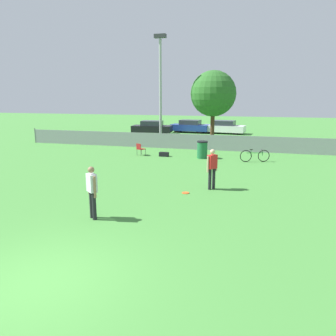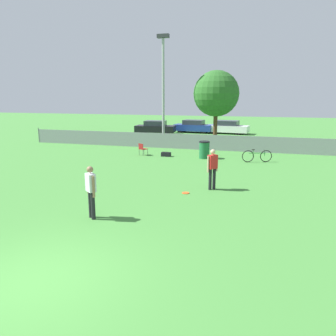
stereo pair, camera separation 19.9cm
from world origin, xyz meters
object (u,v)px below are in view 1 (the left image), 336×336
(tree_near_pole, at_px, (213,94))
(player_receiver_white, at_px, (92,189))
(trash_bin, at_px, (202,150))
(gear_bag_sideline, at_px, (164,154))
(parked_car_dark, at_px, (152,127))
(parked_car_blue, at_px, (190,126))
(light_pole, at_px, (160,81))
(folding_chair_sideline, at_px, (140,148))
(parked_car_white, at_px, (223,127))
(player_thrower_red, at_px, (212,167))
(bicycle_sideline, at_px, (255,156))
(frisbee_disc, at_px, (186,193))

(tree_near_pole, distance_m, player_receiver_white, 17.58)
(trash_bin, bearing_deg, gear_bag_sideline, -179.31)
(parked_car_dark, xyz_separation_m, parked_car_blue, (3.49, 2.36, -0.01))
(light_pole, distance_m, parked_car_dark, 8.83)
(light_pole, bearing_deg, folding_chair_sideline, -88.41)
(tree_near_pole, xyz_separation_m, parked_car_white, (-0.02, 8.27, -3.31))
(parked_car_blue, distance_m, parked_car_white, 3.50)
(player_receiver_white, bearing_deg, parked_car_dark, 143.46)
(player_receiver_white, relative_size, parked_car_white, 0.36)
(folding_chair_sideline, height_order, parked_car_white, parked_car_white)
(tree_near_pole, height_order, trash_bin, tree_near_pole)
(tree_near_pole, distance_m, parked_car_dark, 9.73)
(folding_chair_sideline, relative_size, trash_bin, 0.73)
(player_thrower_red, relative_size, folding_chair_sideline, 2.15)
(player_thrower_red, height_order, parked_car_blue, player_thrower_red)
(player_thrower_red, bearing_deg, gear_bag_sideline, 72.81)
(parked_car_dark, relative_size, parked_car_white, 0.91)
(gear_bag_sideline, distance_m, parked_car_white, 14.61)
(player_thrower_red, xyz_separation_m, parked_car_blue, (-5.36, 21.19, -0.30))
(parked_car_dark, bearing_deg, folding_chair_sideline, -80.63)
(bicycle_sideline, bearing_deg, player_thrower_red, -123.07)
(light_pole, height_order, tree_near_pole, light_pole)
(light_pole, bearing_deg, parked_car_dark, 113.45)
(folding_chair_sideline, distance_m, bicycle_sideline, 7.22)
(folding_chair_sideline, height_order, parked_car_dark, parked_car_dark)
(player_receiver_white, bearing_deg, bicycle_sideline, 106.10)
(bicycle_sideline, xyz_separation_m, parked_car_white, (-3.46, 14.72, 0.29))
(player_thrower_red, xyz_separation_m, gear_bag_sideline, (-4.03, 6.76, -0.82))
(frisbee_disc, distance_m, parked_car_dark, 21.24)
(parked_car_dark, bearing_deg, player_receiver_white, -81.57)
(tree_near_pole, xyz_separation_m, parked_car_blue, (-3.52, 8.26, -3.30))
(gear_bag_sideline, bearing_deg, parked_car_white, 81.44)
(light_pole, xyz_separation_m, parked_car_white, (3.90, 9.47, -4.26))
(tree_near_pole, relative_size, bicycle_sideline, 3.41)
(gear_bag_sideline, distance_m, parked_car_dark, 13.00)
(bicycle_sideline, bearing_deg, trash_bin, 155.20)
(parked_car_blue, bearing_deg, trash_bin, -71.04)
(bicycle_sideline, height_order, gear_bag_sideline, bicycle_sideline)
(parked_car_white, bearing_deg, parked_car_blue, -172.80)
(player_receiver_white, distance_m, parked_car_dark, 23.88)
(frisbee_disc, relative_size, trash_bin, 0.28)
(tree_near_pole, height_order, frisbee_disc, tree_near_pole)
(tree_near_pole, bearing_deg, bicycle_sideline, -61.91)
(light_pole, xyz_separation_m, player_receiver_white, (2.67, -16.07, -3.95))
(frisbee_disc, distance_m, bicycle_sideline, 7.77)
(player_receiver_white, height_order, parked_car_white, player_receiver_white)
(frisbee_disc, height_order, parked_car_white, parked_car_white)
(gear_bag_sideline, height_order, parked_car_blue, parked_car_blue)
(parked_car_blue, relative_size, parked_car_white, 0.90)
(folding_chair_sideline, bearing_deg, parked_car_dark, -45.56)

